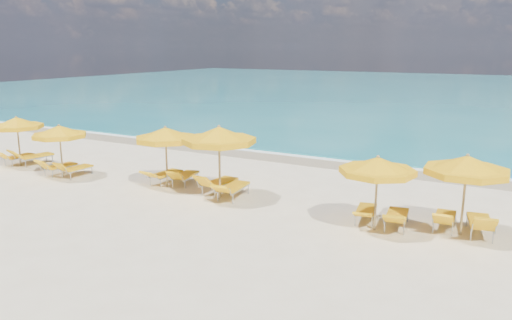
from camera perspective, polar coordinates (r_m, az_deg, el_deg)
The scene contains 23 objects.
ground_plane at distance 16.95m, azimuth -2.47°, elevation -4.95°, with size 120.00×120.00×0.00m, color beige.
ocean at distance 62.55m, azimuth 21.28°, elevation 7.22°, with size 120.00×80.00×0.30m, color #16737B.
wet_sand_band at distance 23.36m, azimuth 7.02°, elevation -0.06°, with size 120.00×2.60×0.01m, color tan.
foam_line at distance 24.09m, azimuth 7.74°, elevation 0.31°, with size 120.00×1.20×0.03m, color white.
whitecap_near at distance 34.37m, azimuth 3.77°, elevation 4.15°, with size 14.00×0.36×0.05m, color white.
umbrella_0 at distance 24.21m, azimuth -25.68°, elevation 3.79°, with size 2.58×2.58×2.23m.
umbrella_1 at distance 21.43m, azimuth -21.56°, elevation 2.99°, with size 2.80×2.80×2.16m.
umbrella_2 at distance 18.76m, azimuth -10.30°, elevation 2.84°, with size 2.95×2.95×2.33m.
umbrella_3 at distance 17.03m, azimuth -4.25°, elevation 2.77°, with size 2.92×2.92×2.59m.
umbrella_4 at distance 14.44m, azimuth 13.72°, elevation -0.72°, with size 2.57×2.57×2.21m.
umbrella_5 at distance 14.76m, azimuth 22.95°, elevation -0.63°, with size 2.97×2.97×2.34m.
lounger_0_left at distance 24.91m, azimuth -25.50°, elevation 0.06°, with size 0.58×1.67×0.74m.
lounger_0_right at distance 24.46m, azimuth -23.94°, elevation 0.06°, with size 0.98×1.95×0.84m.
lounger_1_left at distance 22.18m, azimuth -21.52°, elevation -1.01°, with size 0.69×1.70×0.79m.
lounger_1_right at distance 21.62m, azimuth -19.83°, elevation -1.23°, with size 0.61×1.63×0.76m.
lounger_2_left at distance 19.63m, azimuth -10.34°, elevation -2.00°, with size 0.70×1.88×0.71m.
lounger_2_right at distance 19.32m, azimuth -8.12°, elevation -2.17°, with size 0.88×1.82×0.77m.
lounger_3_left at distance 18.08m, azimuth -4.27°, elevation -3.04°, with size 0.80×1.95×0.88m.
lounger_3_right at distance 17.43m, azimuth -2.66°, elevation -3.64°, with size 0.82×2.01×0.78m.
lounger_4_left at distance 15.53m, azimuth 12.42°, elevation -6.15°, with size 0.84×1.79×0.62m.
lounger_4_right at distance 15.21m, azimuth 15.74°, elevation -6.68°, with size 0.81×1.87×0.73m.
lounger_5_left at distance 15.55m, azimuth 20.73°, elevation -6.65°, with size 0.66×1.71×0.76m.
lounger_5_right at distance 15.42m, azimuth 24.20°, elevation -7.04°, with size 0.95×1.88×0.87m.
Camera 1 is at (8.44, -13.76, 5.17)m, focal length 35.00 mm.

